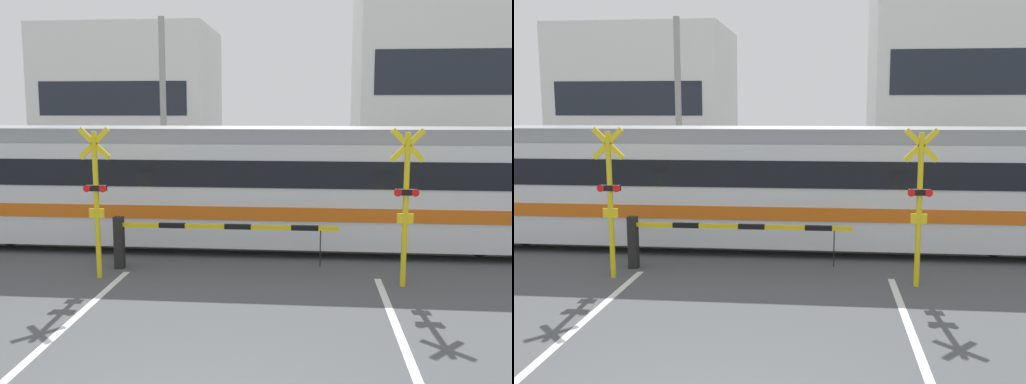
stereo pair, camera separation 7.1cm
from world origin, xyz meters
TOP-DOWN VIEW (x-y plane):
  - rail_track_near at (0.00, 8.63)m, footprint 50.00×0.10m
  - rail_track_far at (0.00, 10.07)m, footprint 50.00×0.10m
  - commuter_train at (-0.57, 9.35)m, footprint 19.26×3.03m
  - crossing_barrier_near at (-1.56, 6.79)m, footprint 4.97×0.20m
  - crossing_barrier_far at (1.56, 12.12)m, footprint 4.97×0.20m
  - crossing_signal_left at (-3.17, 6.05)m, footprint 0.68×0.15m
  - crossing_signal_right at (3.17, 6.05)m, footprint 0.68×0.15m
  - pedestrian at (0.54, 15.16)m, footprint 0.38×0.23m
  - building_left_of_street at (-7.18, 21.46)m, footprint 7.72×5.71m
  - building_right_of_street at (6.59, 21.46)m, footprint 6.55×5.71m
  - utility_pole_streetside at (-3.92, 14.62)m, footprint 0.22×0.22m

SIDE VIEW (x-z plane):
  - rail_track_near at x=0.00m, z-range 0.00..0.08m
  - rail_track_far at x=0.00m, z-range 0.00..0.08m
  - crossing_barrier_near at x=-1.56m, z-range 0.23..1.41m
  - crossing_barrier_far at x=1.56m, z-range 0.23..1.41m
  - pedestrian at x=0.54m, z-range 0.15..1.94m
  - commuter_train at x=-0.57m, z-range 0.11..3.19m
  - crossing_signal_left at x=-3.17m, z-range 0.16..3.35m
  - crossing_signal_right at x=3.17m, z-range 0.16..3.35m
  - utility_pole_streetside at x=-3.92m, z-range 0.00..6.72m
  - building_left_of_street at x=-7.18m, z-range 0.00..7.26m
  - building_right_of_street at x=6.59m, z-range 0.00..9.13m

